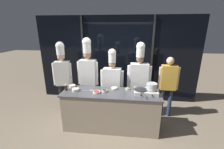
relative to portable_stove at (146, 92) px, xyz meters
name	(u,v)px	position (x,y,z in m)	size (l,w,h in m)	color
ground_plane	(111,126)	(-0.79, -0.02, -0.97)	(24.00, 24.00, 0.00)	#7F705B
window_wall_back	(117,60)	(-0.79, 1.57, 0.38)	(5.12, 0.09, 2.70)	black
demo_counter	(111,110)	(-0.79, -0.02, -0.51)	(2.25, 0.68, 0.92)	gray
portable_stove	(146,92)	(0.00, 0.00, 0.00)	(0.51, 0.37, 0.10)	silver
frying_pan	(141,89)	(-0.12, 0.00, 0.07)	(0.30, 0.52, 0.04)	#232326
stock_pot	(152,86)	(0.12, 0.00, 0.13)	(0.26, 0.23, 0.15)	#B7BABF
squeeze_bottle_soy	(66,87)	(-1.85, -0.02, 0.03)	(0.06, 0.06, 0.17)	#332319
prep_bowl_ginger	(72,86)	(-1.78, 0.19, -0.02)	(0.16, 0.16, 0.05)	white
prep_bowl_chili_flakes	(97,92)	(-1.10, -0.09, -0.02)	(0.17, 0.17, 0.04)	white
prep_bowl_scallions	(128,89)	(-0.41, 0.18, -0.02)	(0.10, 0.10, 0.05)	white
prep_bowl_shrimp	(75,89)	(-1.62, -0.03, -0.01)	(0.17, 0.17, 0.06)	white
prep_bowl_garlic	(114,88)	(-0.73, 0.18, -0.02)	(0.15, 0.15, 0.04)	white
prep_bowl_soy_glaze	(104,91)	(-0.93, -0.02, -0.02)	(0.12, 0.12, 0.06)	white
serving_spoon_slotted	(90,90)	(-1.28, 0.02, -0.04)	(0.28, 0.09, 0.02)	#B2B5BA
chef_head	(62,72)	(-2.18, 0.57, 0.23)	(0.51, 0.26, 1.99)	#232326
chef_sous	(88,71)	(-1.48, 0.63, 0.26)	(0.57, 0.25, 2.10)	#4C4C51
chef_line	(112,80)	(-0.83, 0.57, 0.05)	(0.61, 0.28, 1.83)	#4C4C51
chef_pastry	(139,76)	(-0.12, 0.63, 0.17)	(0.62, 0.26, 2.00)	#232326
person_guest	(168,81)	(0.62, 0.64, 0.04)	(0.51, 0.21, 1.64)	#2D3856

